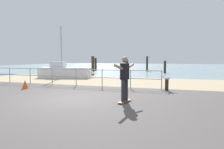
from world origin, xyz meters
name	(u,v)px	position (x,y,z in m)	size (l,w,h in m)	color
ground_plane	(57,105)	(0.00, -1.00, 0.00)	(24.00, 10.00, 0.04)	#514C49
beach_strip	(118,81)	(0.00, 7.00, 0.00)	(24.00, 6.00, 0.04)	tan
sea_surface	(156,67)	(0.00, 35.00, 0.00)	(72.00, 50.00, 0.04)	#849EA3
railing_fence	(64,74)	(-2.49, 3.60, 0.70)	(11.69, 0.05, 1.05)	#9EA0A5
sailboat	(67,72)	(-5.03, 8.28, 0.52)	(5.07, 2.30, 4.45)	silver
skateboard	(125,101)	(2.23, 0.07, 0.07)	(0.39, 0.82, 0.08)	brown
skateboarder	(125,76)	(2.23, 0.07, 1.02)	(0.44, 1.42, 1.65)	#26262B
bollard_short	(167,85)	(3.60, 3.47, 0.29)	(0.18, 0.18, 0.58)	#332319
seagull	(167,78)	(3.58, 3.47, 0.66)	(0.49, 0.15, 0.18)	white
groyne_post_0	(96,64)	(-6.95, 19.51, 0.89)	(0.31, 0.31, 1.77)	#332319
groyne_post_1	(93,65)	(-4.51, 12.81, 0.96)	(0.32, 0.32, 1.91)	#332319
groyne_post_2	(127,66)	(-2.06, 18.27, 0.75)	(0.35, 0.35, 1.51)	#332319
groyne_post_3	(147,64)	(0.38, 19.48, 0.98)	(0.26, 0.26, 1.97)	#332319
groyne_post_4	(165,67)	(2.83, 16.44, 0.71)	(0.27, 0.27, 1.42)	#332319
traffic_cone	(25,84)	(-3.83, 1.81, 0.25)	(0.36, 0.36, 0.50)	#E55919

